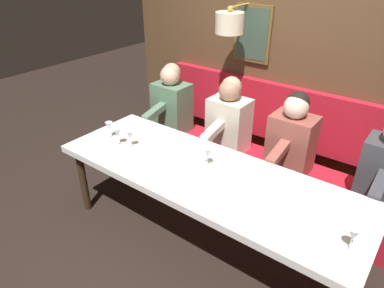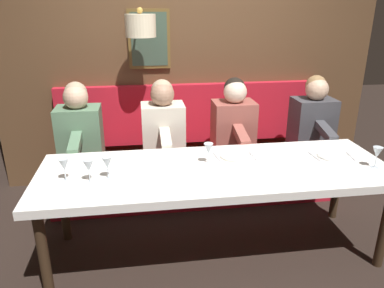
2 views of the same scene
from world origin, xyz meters
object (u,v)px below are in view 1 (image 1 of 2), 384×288
(wine_glass_1, at_px, (118,133))
(wine_glass_4, at_px, (109,127))
(diner_middle, at_px, (229,117))
(diner_near, at_px, (292,136))
(dining_table, at_px, (205,178))
(diner_far, at_px, (171,100))
(wine_glass_2, at_px, (208,154))
(wine_glass_0, at_px, (353,235))
(wine_glass_3, at_px, (130,136))

(wine_glass_1, distance_m, wine_glass_4, 0.17)
(diner_middle, relative_size, wine_glass_4, 4.82)
(diner_near, height_order, diner_middle, same)
(dining_table, xyz_separation_m, diner_far, (0.88, 1.10, 0.14))
(wine_glass_2, bearing_deg, diner_far, 53.14)
(diner_far, xyz_separation_m, wine_glass_2, (-0.79, -1.06, 0.04))
(diner_near, relative_size, wine_glass_4, 4.82)
(wine_glass_0, bearing_deg, wine_glass_1, 88.42)
(dining_table, distance_m, diner_far, 1.42)
(dining_table, relative_size, diner_near, 3.31)
(dining_table, xyz_separation_m, wine_glass_3, (-0.07, 0.78, 0.18))
(dining_table, bearing_deg, wine_glass_4, 93.37)
(dining_table, height_order, wine_glass_0, wine_glass_0)
(wine_glass_4, bearing_deg, diner_near, -56.44)
(dining_table, xyz_separation_m, wine_glass_4, (-0.06, 1.07, 0.18))
(wine_glass_0, bearing_deg, diner_far, 65.24)
(diner_near, distance_m, wine_glass_3, 1.48)
(wine_glass_0, distance_m, wine_glass_3, 1.95)
(dining_table, bearing_deg, wine_glass_3, 95.31)
(dining_table, height_order, diner_middle, diner_middle)
(diner_far, height_order, wine_glass_4, diner_far)
(diner_middle, height_order, diner_far, same)
(diner_middle, xyz_separation_m, wine_glass_1, (-0.99, 0.57, 0.04))
(wine_glass_2, bearing_deg, diner_near, -26.59)
(diner_middle, relative_size, wine_glass_1, 4.82)
(wine_glass_1, distance_m, wine_glass_3, 0.13)
(diner_near, bearing_deg, wine_glass_2, 153.41)
(wine_glass_2, distance_m, wine_glass_3, 0.76)
(wine_glass_0, relative_size, wine_glass_2, 1.00)
(wine_glass_3, bearing_deg, wine_glass_2, -77.76)
(diner_middle, distance_m, wine_glass_3, 1.06)
(diner_near, height_order, wine_glass_0, diner_near)
(diner_far, height_order, wine_glass_3, diner_far)
(wine_glass_3, xyz_separation_m, wine_glass_4, (0.01, 0.29, 0.00))
(diner_middle, xyz_separation_m, wine_glass_2, (-0.79, -0.29, 0.04))
(wine_glass_1, bearing_deg, diner_near, -51.75)
(diner_far, xyz_separation_m, wine_glass_3, (-0.95, -0.32, 0.04))
(wine_glass_1, relative_size, wine_glass_2, 1.00)
(diner_near, distance_m, wine_glass_4, 1.71)
(dining_table, relative_size, diner_middle, 3.31)
(wine_glass_4, bearing_deg, wine_glass_1, -105.31)
(diner_middle, height_order, wine_glass_4, diner_middle)
(wine_glass_4, bearing_deg, wine_glass_2, -81.65)
(dining_table, distance_m, wine_glass_3, 0.81)
(dining_table, bearing_deg, wine_glass_2, 26.32)
(diner_far, distance_m, wine_glass_4, 0.95)
(diner_near, height_order, wine_glass_2, diner_near)
(diner_near, distance_m, diner_middle, 0.69)
(diner_near, bearing_deg, wine_glass_0, -142.11)
(wine_glass_2, height_order, wine_glass_4, same)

